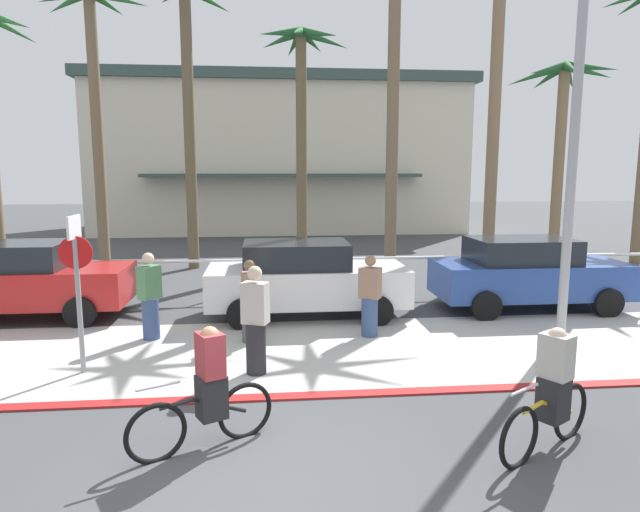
{
  "coord_description": "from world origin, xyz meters",
  "views": [
    {
      "loc": [
        0.13,
        -5.42,
        3.26
      ],
      "look_at": [
        1.27,
        6.0,
        1.47
      ],
      "focal_mm": 31.13,
      "sensor_mm": 36.0,
      "label": 1
    }
  ],
  "objects_px": {
    "cyclist_yellow_1": "(551,393)",
    "pedestrian_1": "(150,300)",
    "palm_tree_6": "(562,112)",
    "car_blue_3": "(527,273)",
    "car_red_1": "(23,280)",
    "car_white_2": "(305,278)",
    "palm_tree_2": "(187,57)",
    "palm_tree_3": "(301,93)",
    "pedestrian_0": "(370,300)",
    "palm_tree_4": "(395,33)",
    "palm_tree_1": "(93,68)",
    "pedestrian_3": "(250,305)",
    "stop_sign_bike_lane": "(77,272)",
    "streetlight_curb": "(583,114)",
    "cyclist_black_0": "(207,391)",
    "pedestrian_2": "(256,325)",
    "palm_tree_5": "(499,36)"
  },
  "relations": [
    {
      "from": "palm_tree_3",
      "to": "car_white_2",
      "type": "relative_size",
      "value": 1.79
    },
    {
      "from": "streetlight_curb",
      "to": "palm_tree_2",
      "type": "bearing_deg",
      "value": 132.91
    },
    {
      "from": "stop_sign_bike_lane",
      "to": "palm_tree_1",
      "type": "relative_size",
      "value": 0.29
    },
    {
      "from": "palm_tree_1",
      "to": "pedestrian_3",
      "type": "bearing_deg",
      "value": -59.46
    },
    {
      "from": "stop_sign_bike_lane",
      "to": "streetlight_curb",
      "type": "distance_m",
      "value": 9.19
    },
    {
      "from": "palm_tree_6",
      "to": "car_blue_3",
      "type": "bearing_deg",
      "value": -122.82
    },
    {
      "from": "pedestrian_1",
      "to": "pedestrian_3",
      "type": "xyz_separation_m",
      "value": [
        1.92,
        -0.37,
        -0.06
      ]
    },
    {
      "from": "cyclist_yellow_1",
      "to": "pedestrian_1",
      "type": "bearing_deg",
      "value": 138.77
    },
    {
      "from": "cyclist_black_0",
      "to": "cyclist_yellow_1",
      "type": "height_order",
      "value": "same"
    },
    {
      "from": "palm_tree_6",
      "to": "stop_sign_bike_lane",
      "type": "bearing_deg",
      "value": -144.21
    },
    {
      "from": "palm_tree_5",
      "to": "cyclist_black_0",
      "type": "relative_size",
      "value": 5.95
    },
    {
      "from": "car_red_1",
      "to": "car_white_2",
      "type": "height_order",
      "value": "same"
    },
    {
      "from": "palm_tree_2",
      "to": "palm_tree_4",
      "type": "distance_m",
      "value": 6.55
    },
    {
      "from": "stop_sign_bike_lane",
      "to": "palm_tree_3",
      "type": "distance_m",
      "value": 11.55
    },
    {
      "from": "palm_tree_2",
      "to": "stop_sign_bike_lane",
      "type": "bearing_deg",
      "value": -93.48
    },
    {
      "from": "cyclist_black_0",
      "to": "pedestrian_2",
      "type": "xyz_separation_m",
      "value": [
        0.53,
        2.31,
        0.13
      ]
    },
    {
      "from": "palm_tree_2",
      "to": "palm_tree_4",
      "type": "xyz_separation_m",
      "value": [
        6.22,
        -2.02,
        0.42
      ]
    },
    {
      "from": "streetlight_curb",
      "to": "car_blue_3",
      "type": "height_order",
      "value": "streetlight_curb"
    },
    {
      "from": "palm_tree_1",
      "to": "palm_tree_2",
      "type": "height_order",
      "value": "palm_tree_2"
    },
    {
      "from": "car_blue_3",
      "to": "cyclist_yellow_1",
      "type": "distance_m",
      "value": 7.01
    },
    {
      "from": "pedestrian_0",
      "to": "car_white_2",
      "type": "bearing_deg",
      "value": 125.09
    },
    {
      "from": "pedestrian_2",
      "to": "palm_tree_4",
      "type": "bearing_deg",
      "value": 63.41
    },
    {
      "from": "palm_tree_5",
      "to": "pedestrian_3",
      "type": "height_order",
      "value": "palm_tree_5"
    },
    {
      "from": "cyclist_yellow_1",
      "to": "pedestrian_2",
      "type": "relative_size",
      "value": 0.89
    },
    {
      "from": "stop_sign_bike_lane",
      "to": "palm_tree_3",
      "type": "height_order",
      "value": "palm_tree_3"
    },
    {
      "from": "pedestrian_2",
      "to": "palm_tree_6",
      "type": "bearing_deg",
      "value": 43.55
    },
    {
      "from": "cyclist_black_0",
      "to": "palm_tree_4",
      "type": "bearing_deg",
      "value": 66.26
    },
    {
      "from": "palm_tree_1",
      "to": "pedestrian_1",
      "type": "height_order",
      "value": "palm_tree_1"
    },
    {
      "from": "streetlight_curb",
      "to": "palm_tree_3",
      "type": "bearing_deg",
      "value": 116.71
    },
    {
      "from": "palm_tree_6",
      "to": "cyclist_black_0",
      "type": "height_order",
      "value": "palm_tree_6"
    },
    {
      "from": "palm_tree_4",
      "to": "car_red_1",
      "type": "relative_size",
      "value": 2.25
    },
    {
      "from": "palm_tree_6",
      "to": "car_white_2",
      "type": "bearing_deg",
      "value": -145.89
    },
    {
      "from": "palm_tree_2",
      "to": "palm_tree_3",
      "type": "xyz_separation_m",
      "value": [
        3.63,
        0.23,
        -1.02
      ]
    },
    {
      "from": "stop_sign_bike_lane",
      "to": "palm_tree_5",
      "type": "distance_m",
      "value": 13.47
    },
    {
      "from": "palm_tree_2",
      "to": "pedestrian_1",
      "type": "relative_size",
      "value": 5.3
    },
    {
      "from": "stop_sign_bike_lane",
      "to": "palm_tree_6",
      "type": "height_order",
      "value": "palm_tree_6"
    },
    {
      "from": "car_white_2",
      "to": "pedestrian_0",
      "type": "bearing_deg",
      "value": -54.91
    },
    {
      "from": "car_white_2",
      "to": "pedestrian_3",
      "type": "height_order",
      "value": "car_white_2"
    },
    {
      "from": "pedestrian_2",
      "to": "pedestrian_3",
      "type": "bearing_deg",
      "value": 94.48
    },
    {
      "from": "car_blue_3",
      "to": "palm_tree_5",
      "type": "bearing_deg",
      "value": 79.48
    },
    {
      "from": "stop_sign_bike_lane",
      "to": "car_blue_3",
      "type": "xyz_separation_m",
      "value": [
        9.08,
        3.32,
        -0.81
      ]
    },
    {
      "from": "palm_tree_6",
      "to": "cyclist_black_0",
      "type": "bearing_deg",
      "value": -131.77
    },
    {
      "from": "stop_sign_bike_lane",
      "to": "pedestrian_0",
      "type": "bearing_deg",
      "value": 16.85
    },
    {
      "from": "palm_tree_6",
      "to": "car_blue_3",
      "type": "height_order",
      "value": "palm_tree_6"
    },
    {
      "from": "pedestrian_0",
      "to": "palm_tree_6",
      "type": "bearing_deg",
      "value": 44.48
    },
    {
      "from": "palm_tree_2",
      "to": "palm_tree_5",
      "type": "xyz_separation_m",
      "value": [
        9.25,
        -2.29,
        0.32
      ]
    },
    {
      "from": "streetlight_curb",
      "to": "palm_tree_5",
      "type": "bearing_deg",
      "value": 80.56
    },
    {
      "from": "palm_tree_3",
      "to": "pedestrian_1",
      "type": "relative_size",
      "value": 4.6
    },
    {
      "from": "palm_tree_1",
      "to": "cyclist_yellow_1",
      "type": "relative_size",
      "value": 5.64
    },
    {
      "from": "car_blue_3",
      "to": "palm_tree_1",
      "type": "bearing_deg",
      "value": 150.24
    }
  ]
}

